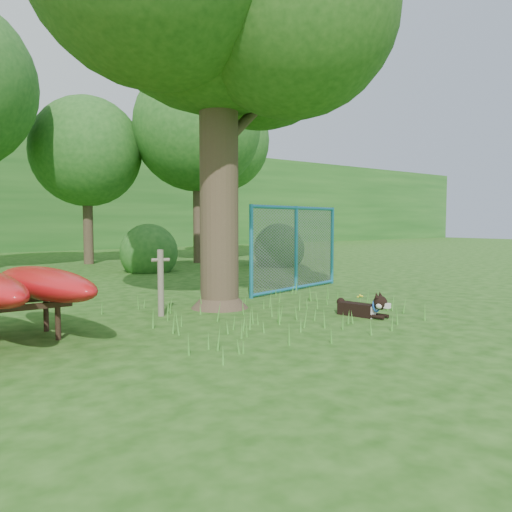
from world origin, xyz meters
TOP-DOWN VIEW (x-y plane):
  - ground at (0.00, 0.00)m, footprint 80.00×80.00m
  - wooden_post at (-1.10, 2.11)m, footprint 0.30×0.13m
  - husky_dog at (1.54, -0.02)m, footprint 0.38×1.00m
  - fence_section at (2.81, 3.07)m, footprint 3.23×0.82m
  - wildflower_clump at (2.19, 0.64)m, footprint 0.11×0.09m
  - bg_tree_c at (1.50, 13.00)m, footprint 4.00×4.00m
  - bg_tree_d at (5.00, 11.00)m, footprint 4.80×4.80m
  - bg_tree_e at (8.00, 14.00)m, footprint 4.60×4.60m
  - shrub_right at (6.50, 8.00)m, footprint 1.80×1.80m
  - shrub_mid at (2.00, 9.00)m, footprint 1.80×1.80m

SIDE VIEW (x-z plane):
  - ground at x=0.00m, z-range 0.00..0.00m
  - shrub_right at x=6.50m, z-range -0.90..0.90m
  - shrub_mid at x=2.00m, z-range -0.90..0.90m
  - husky_dog at x=1.54m, z-range -0.07..0.38m
  - wildflower_clump at x=2.19m, z-range 0.07..0.30m
  - wooden_post at x=-1.10m, z-range 0.03..1.14m
  - fence_section at x=2.81m, z-range -0.64..2.57m
  - bg_tree_c at x=1.50m, z-range 1.05..7.17m
  - bg_tree_d at x=5.00m, z-range 1.33..8.83m
  - bg_tree_e at x=8.00m, z-range 1.46..9.01m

